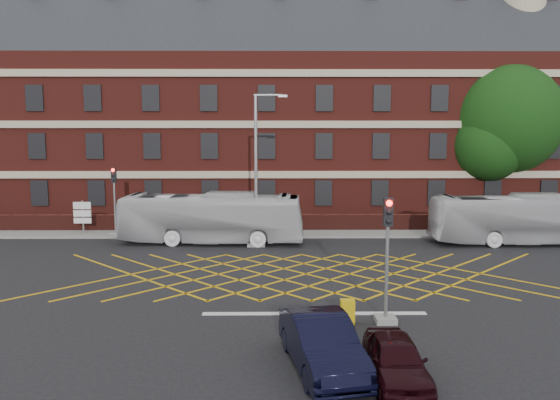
{
  "coord_description": "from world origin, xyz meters",
  "views": [
    {
      "loc": [
        -1.39,
        -22.32,
        6.43
      ],
      "look_at": [
        -1.19,
        1.5,
        3.48
      ],
      "focal_mm": 35.0,
      "sensor_mm": 36.0,
      "label": 1
    }
  ],
  "objects_px": {
    "car_navy": "(322,343)",
    "deciduous_tree": "(504,128)",
    "traffic_light_far": "(115,208)",
    "bus_right": "(522,219)",
    "utility_cabinet": "(347,311)",
    "bus_left": "(212,218)",
    "car_maroon": "(396,360)",
    "direction_signs": "(82,214)",
    "traffic_light_near": "(387,272)",
    "street_lamp": "(257,195)"
  },
  "relations": [
    {
      "from": "car_navy",
      "to": "deciduous_tree",
      "type": "xyz_separation_m",
      "value": [
        15.3,
        25.32,
        6.06
      ]
    },
    {
      "from": "traffic_light_far",
      "to": "bus_right",
      "type": "bearing_deg",
      "value": -6.73
    },
    {
      "from": "utility_cabinet",
      "to": "deciduous_tree",
      "type": "bearing_deg",
      "value": 56.97
    },
    {
      "from": "traffic_light_far",
      "to": "utility_cabinet",
      "type": "distance_m",
      "value": 20.44
    },
    {
      "from": "bus_left",
      "to": "traffic_light_far",
      "type": "xyz_separation_m",
      "value": [
        -6.35,
        2.49,
        0.28
      ]
    },
    {
      "from": "bus_left",
      "to": "car_maroon",
      "type": "bearing_deg",
      "value": -155.44
    },
    {
      "from": "direction_signs",
      "to": "traffic_light_near",
      "type": "bearing_deg",
      "value": -45.22
    },
    {
      "from": "car_navy",
      "to": "traffic_light_near",
      "type": "bearing_deg",
      "value": 45.08
    },
    {
      "from": "bus_left",
      "to": "deciduous_tree",
      "type": "relative_size",
      "value": 0.94
    },
    {
      "from": "car_navy",
      "to": "direction_signs",
      "type": "relative_size",
      "value": 2.03
    },
    {
      "from": "direction_signs",
      "to": "street_lamp",
      "type": "bearing_deg",
      "value": -16.31
    },
    {
      "from": "traffic_light_far",
      "to": "utility_cabinet",
      "type": "height_order",
      "value": "traffic_light_far"
    },
    {
      "from": "car_navy",
      "to": "traffic_light_far",
      "type": "bearing_deg",
      "value": 109.25
    },
    {
      "from": "deciduous_tree",
      "to": "street_lamp",
      "type": "distance_m",
      "value": 20.1
    },
    {
      "from": "bus_left",
      "to": "direction_signs",
      "type": "relative_size",
      "value": 4.86
    },
    {
      "from": "car_maroon",
      "to": "traffic_light_near",
      "type": "xyz_separation_m",
      "value": [
        0.63,
        4.45,
        1.17
      ]
    },
    {
      "from": "bus_right",
      "to": "deciduous_tree",
      "type": "xyz_separation_m",
      "value": [
        2.26,
        8.49,
        5.34
      ]
    },
    {
      "from": "car_navy",
      "to": "deciduous_tree",
      "type": "bearing_deg",
      "value": 48.18
    },
    {
      "from": "street_lamp",
      "to": "car_maroon",
      "type": "bearing_deg",
      "value": -76.41
    },
    {
      "from": "car_maroon",
      "to": "car_navy",
      "type": "bearing_deg",
      "value": 157.29
    },
    {
      "from": "bus_right",
      "to": "traffic_light_far",
      "type": "bearing_deg",
      "value": 83.13
    },
    {
      "from": "bus_left",
      "to": "deciduous_tree",
      "type": "bearing_deg",
      "value": -64.52
    },
    {
      "from": "bus_right",
      "to": "traffic_light_near",
      "type": "bearing_deg",
      "value": 141.16
    },
    {
      "from": "car_navy",
      "to": "traffic_light_far",
      "type": "height_order",
      "value": "traffic_light_far"
    },
    {
      "from": "bus_right",
      "to": "traffic_light_near",
      "type": "distance_m",
      "value": 16.87
    },
    {
      "from": "bus_left",
      "to": "street_lamp",
      "type": "bearing_deg",
      "value": -102.78
    },
    {
      "from": "bus_right",
      "to": "traffic_light_far",
      "type": "xyz_separation_m",
      "value": [
        -24.38,
        2.88,
        0.31
      ]
    },
    {
      "from": "deciduous_tree",
      "to": "traffic_light_far",
      "type": "relative_size",
      "value": 2.66
    },
    {
      "from": "car_maroon",
      "to": "street_lamp",
      "type": "xyz_separation_m",
      "value": [
        -4.16,
        17.19,
        2.32
      ]
    },
    {
      "from": "bus_left",
      "to": "car_maroon",
      "type": "height_order",
      "value": "bus_left"
    },
    {
      "from": "traffic_light_far",
      "to": "bus_left",
      "type": "bearing_deg",
      "value": -21.45
    },
    {
      "from": "deciduous_tree",
      "to": "traffic_light_far",
      "type": "xyz_separation_m",
      "value": [
        -26.64,
        -5.62,
        -5.03
      ]
    },
    {
      "from": "car_navy",
      "to": "traffic_light_near",
      "type": "distance_m",
      "value": 4.55
    },
    {
      "from": "bus_right",
      "to": "utility_cabinet",
      "type": "relative_size",
      "value": 12.91
    },
    {
      "from": "car_navy",
      "to": "utility_cabinet",
      "type": "xyz_separation_m",
      "value": [
        1.18,
        3.61,
        -0.33
      ]
    },
    {
      "from": "car_navy",
      "to": "traffic_light_far",
      "type": "distance_m",
      "value": 22.76
    },
    {
      "from": "car_maroon",
      "to": "traffic_light_far",
      "type": "height_order",
      "value": "traffic_light_far"
    },
    {
      "from": "bus_left",
      "to": "car_navy",
      "type": "relative_size",
      "value": 2.39
    },
    {
      "from": "direction_signs",
      "to": "car_maroon",
      "type": "bearing_deg",
      "value": -53.29
    },
    {
      "from": "bus_right",
      "to": "car_navy",
      "type": "distance_m",
      "value": 21.3
    },
    {
      "from": "street_lamp",
      "to": "bus_left",
      "type": "bearing_deg",
      "value": 163.52
    },
    {
      "from": "traffic_light_near",
      "to": "bus_left",
      "type": "bearing_deg",
      "value": 118.94
    },
    {
      "from": "direction_signs",
      "to": "utility_cabinet",
      "type": "bearing_deg",
      "value": -47.78
    },
    {
      "from": "traffic_light_near",
      "to": "street_lamp",
      "type": "distance_m",
      "value": 13.66
    },
    {
      "from": "deciduous_tree",
      "to": "traffic_light_near",
      "type": "xyz_separation_m",
      "value": [
        -12.8,
        -21.65,
        -5.03
      ]
    },
    {
      "from": "street_lamp",
      "to": "traffic_light_near",
      "type": "bearing_deg",
      "value": -69.42
    },
    {
      "from": "bus_right",
      "to": "bus_left",
      "type": "bearing_deg",
      "value": 88.65
    },
    {
      "from": "direction_signs",
      "to": "bus_left",
      "type": "bearing_deg",
      "value": -16.26
    },
    {
      "from": "bus_left",
      "to": "bus_right",
      "type": "distance_m",
      "value": 18.04
    },
    {
      "from": "bus_right",
      "to": "deciduous_tree",
      "type": "distance_m",
      "value": 10.28
    }
  ]
}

